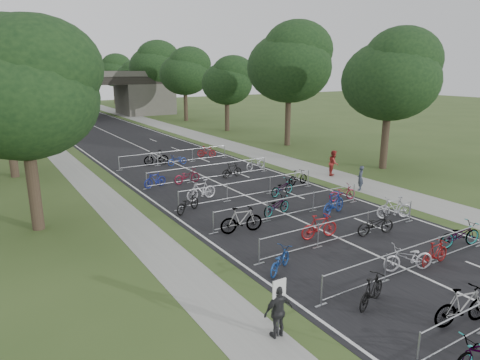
{
  "coord_description": "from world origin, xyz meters",
  "views": [
    {
      "loc": [
        -13.45,
        -5.62,
        7.56
      ],
      "look_at": [
        -0.52,
        15.21,
        1.1
      ],
      "focal_mm": 32.0,
      "sensor_mm": 36.0,
      "label": 1
    }
  ],
  "objects_px": {
    "park_sign": "(279,297)",
    "pedestrian_c": "(278,312)",
    "overpass_bridge": "(73,95)",
    "pedestrian_b": "(334,163)",
    "bike_1": "(463,306)",
    "pedestrian_a": "(360,178)"
  },
  "relations": [
    {
      "from": "pedestrian_c",
      "to": "park_sign",
      "type": "bearing_deg",
      "value": 91.62
    },
    {
      "from": "bike_1",
      "to": "overpass_bridge",
      "type": "bearing_deg",
      "value": 12.41
    },
    {
      "from": "park_sign",
      "to": "pedestrian_a",
      "type": "distance_m",
      "value": 16.64
    },
    {
      "from": "park_sign",
      "to": "pedestrian_b",
      "type": "bearing_deg",
      "value": 41.8
    },
    {
      "from": "park_sign",
      "to": "bike_1",
      "type": "height_order",
      "value": "park_sign"
    },
    {
      "from": "park_sign",
      "to": "bike_1",
      "type": "bearing_deg",
      "value": -25.58
    },
    {
      "from": "pedestrian_c",
      "to": "pedestrian_b",
      "type": "bearing_deg",
      "value": -136.62
    },
    {
      "from": "overpass_bridge",
      "to": "bike_1",
      "type": "xyz_separation_m",
      "value": [
        -1.72,
        -64.43,
        -2.92
      ]
    },
    {
      "from": "pedestrian_b",
      "to": "pedestrian_c",
      "type": "distance_m",
      "value": 19.95
    },
    {
      "from": "park_sign",
      "to": "pedestrian_c",
      "type": "bearing_deg",
      "value": 90.0
    },
    {
      "from": "overpass_bridge",
      "to": "bike_1",
      "type": "height_order",
      "value": "overpass_bridge"
    },
    {
      "from": "overpass_bridge",
      "to": "pedestrian_b",
      "type": "xyz_separation_m",
      "value": [
        8.08,
        -48.7,
        -2.62
      ]
    },
    {
      "from": "pedestrian_b",
      "to": "pedestrian_c",
      "type": "xyz_separation_m",
      "value": [
        -14.88,
        -13.28,
        -0.11
      ]
    },
    {
      "from": "park_sign",
      "to": "overpass_bridge",
      "type": "bearing_deg",
      "value": 83.74
    },
    {
      "from": "overpass_bridge",
      "to": "pedestrian_a",
      "type": "xyz_separation_m",
      "value": [
        6.8,
        -52.42,
        -2.75
      ]
    },
    {
      "from": "pedestrian_b",
      "to": "pedestrian_c",
      "type": "bearing_deg",
      "value": -176.72
    },
    {
      "from": "bike_1",
      "to": "pedestrian_a",
      "type": "distance_m",
      "value": 14.72
    },
    {
      "from": "park_sign",
      "to": "pedestrian_b",
      "type": "xyz_separation_m",
      "value": [
        14.88,
        13.3,
        -0.35
      ]
    },
    {
      "from": "park_sign",
      "to": "pedestrian_a",
      "type": "height_order",
      "value": "park_sign"
    },
    {
      "from": "bike_1",
      "to": "pedestrian_a",
      "type": "relative_size",
      "value": 1.31
    },
    {
      "from": "pedestrian_b",
      "to": "pedestrian_c",
      "type": "height_order",
      "value": "pedestrian_b"
    },
    {
      "from": "bike_1",
      "to": "pedestrian_c",
      "type": "distance_m",
      "value": 5.64
    }
  ]
}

